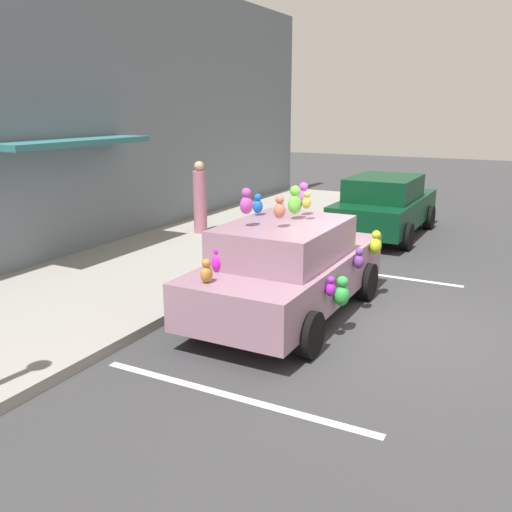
{
  "coord_description": "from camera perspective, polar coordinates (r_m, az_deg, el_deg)",
  "views": [
    {
      "loc": [
        -7.85,
        -1.95,
        3.24
      ],
      "look_at": [
        -0.17,
        2.1,
        0.9
      ],
      "focal_mm": 38.97,
      "sensor_mm": 36.0,
      "label": 1
    }
  ],
  "objects": [
    {
      "name": "storefront_building",
      "position": [
        12.02,
        -22.08,
        13.8
      ],
      "size": [
        24.0,
        1.25,
        6.4
      ],
      "color": "slate",
      "rests_on": "ground"
    },
    {
      "name": "plush_covered_car",
      "position": [
        8.73,
        3.35,
        -1.16
      ],
      "size": [
        4.21,
        2.09,
        2.11
      ],
      "color": "gray",
      "rests_on": "ground"
    },
    {
      "name": "pedestrian_walking_past",
      "position": [
        14.05,
        -5.77,
        5.81
      ],
      "size": [
        0.33,
        0.33,
        1.79
      ],
      "color": "#AC677C",
      "rests_on": "sidewalk"
    },
    {
      "name": "teddy_bear_on_sidewalk",
      "position": [
        12.6,
        0.72,
        2.27
      ],
      "size": [
        0.33,
        0.28,
        0.64
      ],
      "color": "brown",
      "rests_on": "sidewalk"
    },
    {
      "name": "sidewalk",
      "position": [
        10.95,
        -13.15,
        -2.12
      ],
      "size": [
        24.0,
        4.0,
        0.15
      ],
      "primitive_type": "cube",
      "color": "gray",
      "rests_on": "ground"
    },
    {
      "name": "parked_sedan_behind",
      "position": [
        14.68,
        13.07,
        5.09
      ],
      "size": [
        4.24,
        1.98,
        1.54
      ],
      "color": "#0A381E",
      "rests_on": "ground"
    },
    {
      "name": "ground_plane",
      "position": [
        8.72,
        12.92,
        -7.14
      ],
      "size": [
        60.0,
        60.0,
        0.0
      ],
      "primitive_type": "plane",
      "color": "#38383A"
    },
    {
      "name": "parking_stripe_front",
      "position": [
        11.37,
        11.56,
        -1.78
      ],
      "size": [
        0.12,
        3.6,
        0.01
      ],
      "primitive_type": "cube",
      "color": "silver",
      "rests_on": "ground"
    },
    {
      "name": "parking_stripe_rear",
      "position": [
        6.63,
        -2.57,
        -14.15
      ],
      "size": [
        0.12,
        3.6,
        0.01
      ],
      "primitive_type": "cube",
      "color": "silver",
      "rests_on": "ground"
    }
  ]
}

